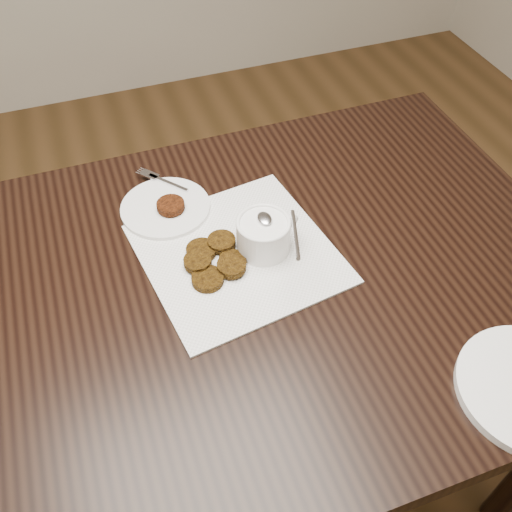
% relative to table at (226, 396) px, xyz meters
% --- Properties ---
extents(floor, '(4.00, 4.00, 0.00)m').
position_rel_table_xyz_m(floor, '(-0.06, -0.05, -0.38)').
color(floor, brown).
rests_on(floor, ground).
extents(table, '(1.33, 0.85, 0.75)m').
position_rel_table_xyz_m(table, '(0.00, 0.00, 0.00)').
color(table, black).
rests_on(table, floor).
extents(napkin, '(0.37, 0.37, 0.00)m').
position_rel_table_xyz_m(napkin, '(0.06, 0.07, 0.38)').
color(napkin, white).
rests_on(napkin, table).
extents(sauce_ramekin, '(0.15, 0.15, 0.13)m').
position_rel_table_xyz_m(sauce_ramekin, '(0.11, 0.06, 0.45)').
color(sauce_ramekin, white).
rests_on(sauce_ramekin, napkin).
extents(patty_cluster, '(0.22, 0.22, 0.02)m').
position_rel_table_xyz_m(patty_cluster, '(0.01, 0.05, 0.39)').
color(patty_cluster, '#603C0C').
rests_on(patty_cluster, napkin).
extents(plate_with_patty, '(0.25, 0.25, 0.03)m').
position_rel_table_xyz_m(plate_with_patty, '(-0.04, 0.22, 0.39)').
color(plate_with_patty, white).
rests_on(plate_with_patty, table).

